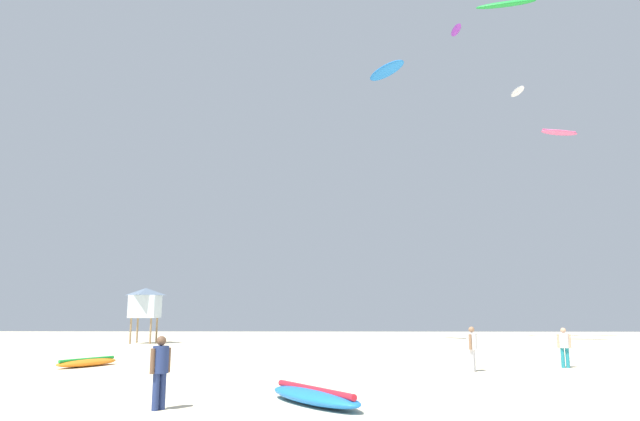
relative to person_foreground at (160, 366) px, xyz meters
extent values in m
cylinder|color=navy|center=(0.06, 0.08, -0.59)|extent=(0.16, 0.16, 0.87)
cylinder|color=navy|center=(-0.06, -0.08, -0.59)|extent=(0.16, 0.16, 0.87)
cylinder|color=navy|center=(0.00, 0.00, 0.17)|extent=(0.40, 0.40, 0.65)
cylinder|color=brown|center=(0.14, 0.19, 0.14)|extent=(0.12, 0.12, 0.60)
cylinder|color=brown|center=(-0.14, -0.19, 0.14)|extent=(0.12, 0.12, 0.60)
sphere|color=brown|center=(0.00, 0.00, 0.61)|extent=(0.24, 0.24, 0.24)
cylinder|color=teal|center=(14.10, 10.91, -0.61)|extent=(0.16, 0.16, 0.83)
cylinder|color=teal|center=(14.29, 10.86, -0.61)|extent=(0.16, 0.16, 0.83)
cylinder|color=silver|center=(14.19, 10.88, 0.11)|extent=(0.38, 0.38, 0.62)
cylinder|color=tan|center=(13.98, 10.94, 0.09)|extent=(0.11, 0.11, 0.57)
cylinder|color=tan|center=(14.41, 10.83, 0.09)|extent=(0.11, 0.11, 0.57)
sphere|color=tan|center=(14.19, 10.88, 0.54)|extent=(0.22, 0.22, 0.22)
cylinder|color=silver|center=(9.82, 9.16, -0.59)|extent=(0.16, 0.16, 0.87)
cylinder|color=silver|center=(9.92, 9.33, -0.59)|extent=(0.16, 0.16, 0.87)
cylinder|color=silver|center=(9.87, 9.24, 0.17)|extent=(0.40, 0.40, 0.65)
cylinder|color=#936B4C|center=(9.75, 9.04, 0.14)|extent=(0.12, 0.12, 0.60)
cylinder|color=#936B4C|center=(9.99, 9.45, 0.14)|extent=(0.12, 0.12, 0.60)
sphere|color=#936B4C|center=(9.87, 9.24, 0.62)|extent=(0.24, 0.24, 0.24)
ellipsoid|color=blue|center=(3.75, 0.89, -0.82)|extent=(2.99, 3.70, 0.38)
cylinder|color=red|center=(3.75, 0.89, -0.65)|extent=(2.09, 2.95, 0.17)
ellipsoid|color=orange|center=(-6.44, 11.11, -0.86)|extent=(2.20, 3.16, 0.35)
cylinder|color=green|center=(-6.44, 11.11, -0.72)|extent=(1.43, 2.60, 0.14)
cylinder|color=#8C704C|center=(-9.20, 30.29, -0.08)|extent=(0.14, 0.14, 1.90)
cylinder|color=#8C704C|center=(-9.20, 28.79, -0.08)|extent=(0.14, 0.14, 1.90)
cylinder|color=#8C704C|center=(-10.70, 30.29, -0.08)|extent=(0.14, 0.14, 1.90)
cylinder|color=#8C704C|center=(-10.70, 28.79, -0.08)|extent=(0.14, 0.14, 1.90)
cube|color=silver|center=(-9.95, 29.54, 1.72)|extent=(2.00, 2.00, 1.70)
pyramid|color=slate|center=(-9.95, 29.54, 2.85)|extent=(2.30, 2.30, 0.55)
ellipsoid|color=purple|center=(15.44, 33.03, 26.01)|extent=(0.81, 2.37, 0.38)
ellipsoid|color=#E5598C|center=(25.40, 36.71, 17.64)|extent=(3.92, 2.01, 0.42)
cylinder|color=#E5598C|center=(25.40, 36.71, 17.81)|extent=(3.40, 1.05, 0.17)
ellipsoid|color=white|center=(21.57, 36.07, 21.41)|extent=(0.94, 2.67, 0.44)
ellipsoid|color=blue|center=(8.82, 29.68, 20.74)|extent=(3.35, 4.47, 0.72)
ellipsoid|color=green|center=(17.84, 26.64, 24.80)|extent=(4.66, 2.35, 0.93)
camera|label=1|loc=(4.18, -14.40, 1.32)|focal=32.12mm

